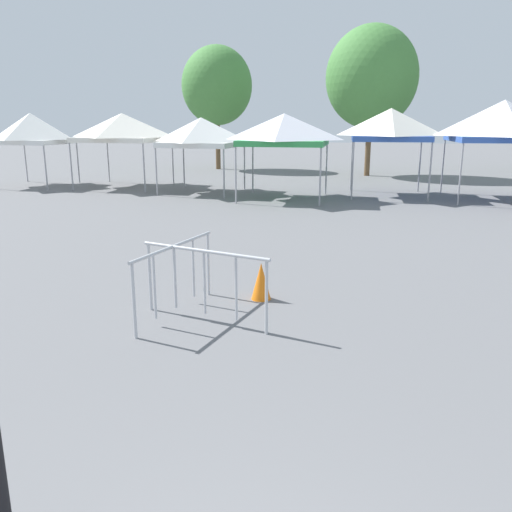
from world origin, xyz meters
The scene contains 11 objects.
canopy_tent_behind_left centered at (-14.14, 19.59, 2.48)m, with size 2.94×2.94×3.14m.
canopy_tent_right_of_center centered at (-10.10, 20.16, 2.53)m, with size 3.46×3.46×3.12m.
canopy_tent_left_of_center centered at (-6.22, 19.23, 2.37)m, with size 2.94×2.94×2.94m.
canopy_tent_center centered at (-2.71, 18.20, 2.50)m, with size 3.18×3.18×3.07m.
canopy_tent_far_right centered at (1.02, 19.95, 2.67)m, with size 3.05×3.05×3.27m.
canopy_tent_behind_center centered at (4.90, 19.84, 2.81)m, with size 3.68×3.68×3.53m.
tree_behind_tents_center centered at (-8.77, 29.40, 4.76)m, with size 4.05×4.05×7.00m.
tree_behind_tents_right centered at (0.00, 27.52, 4.92)m, with size 4.61×4.61×7.47m.
crowd_barrier_mid_lot centered at (-1.53, 5.79, 0.75)m, with size 2.04×0.60×1.08m.
crowd_barrier_near_person centered at (-2.04, 5.96, 0.75)m, with size 0.44×2.07×1.08m.
traffic_cone_lot_center centered at (-0.96, 6.93, 0.30)m, with size 0.32×0.32×0.61m, color orange.
Camera 1 is at (0.87, -1.02, 2.83)m, focal length 37.00 mm.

